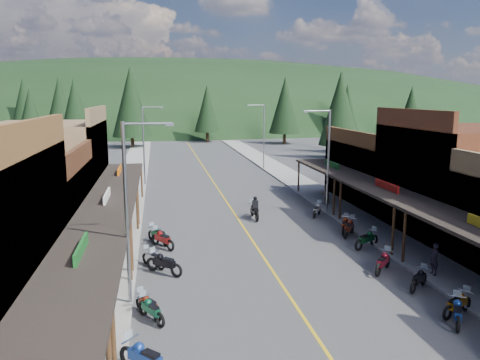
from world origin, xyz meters
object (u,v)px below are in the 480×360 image
shop_west_2 (15,213)px  shop_east_3 (387,172)px  shop_west_3 (50,169)px  streetlight_0 (130,206)px  pine_2 (131,102)px  pedestrian_east_a (435,259)px  streetlight_2 (327,156)px  bike_east_5 (419,278)px  pine_5 (341,100)px  streetlight_1 (145,142)px  pine_8 (31,119)px  bike_west_9 (158,234)px  bike_east_9 (345,224)px  pine_11 (340,109)px  bike_west_4 (151,309)px  bike_west_5 (148,304)px  bike_east_3 (457,311)px  bike_east_7 (367,239)px  streetlight_3 (263,133)px  pine_4 (285,105)px  pine_7 (24,104)px  pedestrian_east_b (325,194)px  bike_west_3 (145,357)px  pine_3 (207,109)px  bike_west_8 (162,238)px  bike_east_4 (457,303)px  bike_west_7 (153,257)px  bike_east_10 (317,209)px  bike_west_6 (164,262)px  bike_east_6 (383,261)px  pine_9 (347,112)px  pine_6 (411,108)px  shop_east_2 (458,180)px  pine_1 (60,105)px

shop_west_2 → shop_east_3: same height
shop_west_3 → streetlight_0: (6.83, -17.30, 0.94)m
pine_2 → shop_west_3: bearing=-94.6°
shop_west_2 → pedestrian_east_a: 22.72m
streetlight_2 → pine_2: 52.91m
shop_east_3 → bike_east_5: (-7.54, -17.92, -1.99)m
pine_5 → streetlight_1: bearing=-129.3°
pine_8 → bike_west_9: bearing=-66.7°
pine_2 → bike_east_9: (16.45, -55.18, -7.41)m
pine_11 → bike_west_4: 53.05m
streetlight_0 → bike_west_5: streetlight_0 is taller
bike_east_3 → pine_2: bearing=134.6°
bike_east_7 → shop_east_3: bearing=119.5°
streetlight_3 → pine_4: (11.05, 30.00, 2.78)m
shop_east_3 → streetlight_3: (-6.80, 18.70, 1.93)m
pine_7 → pedestrian_east_b: size_ratio=7.32×
streetlight_2 → bike_west_3: size_ratio=3.47×
pine_3 → bike_west_8: bearing=-98.5°
bike_west_9 → bike_east_4: size_ratio=1.06×
bike_west_8 → bike_west_7: bearing=-134.7°
streetlight_2 → bike_east_10: (-0.95, -0.85, -3.90)m
streetlight_0 → streetlight_1: (0.00, 28.00, 0.00)m
pine_5 → bike_west_8: (-39.61, -70.39, -7.37)m
pine_5 → pine_11: size_ratio=1.13×
bike_east_5 → pine_8: bearing=171.8°
bike_east_3 → bike_west_6: bearing=178.5°
bike_east_6 → bike_east_5: bearing=-30.7°
pine_9 → bike_east_4: (-17.67, -54.38, -5.82)m
shop_west_3 → bike_east_9: bearing=-22.7°
pine_9 → bike_west_8: 52.84m
bike_west_9 → bike_east_9: size_ratio=1.04×
streetlight_1 → bike_west_3: bearing=-89.0°
pine_6 → pine_7: pine_7 is taller
streetlight_3 → pine_7: pine_7 is taller
pine_4 → pine_8: 44.74m
bike_west_4 → pine_5: bearing=31.7°
bike_west_6 → shop_east_3: bearing=-12.2°
streetlight_3 → bike_east_6: 34.53m
bike_west_4 → pedestrian_east_b: bearing=20.6°
shop_west_2 → bike_west_9: (7.91, 0.86, -1.93)m
pine_3 → bike_east_3: pine_3 is taller
shop_west_3 → bike_east_4: bearing=-45.8°
shop_east_3 → pine_9: (10.25, 33.70, 3.85)m
bike_west_4 → pedestrian_east_a: pedestrian_east_a is taller
streetlight_2 → bike_west_8: size_ratio=3.69×
shop_east_3 → shop_east_2: bearing=-89.8°
bike_west_4 → shop_west_3: bearing=80.3°
streetlight_1 → pine_1: (-17.05, 48.00, 2.78)m
bike_east_6 → streetlight_2: bearing=128.0°
bike_west_3 → bike_east_4: (12.67, 2.05, -0.09)m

